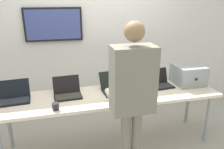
% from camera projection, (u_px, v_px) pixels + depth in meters
% --- Properties ---
extents(ground, '(8.00, 8.00, 0.04)m').
position_uv_depth(ground, '(111.00, 145.00, 3.15)').
color(ground, '#A59F93').
extents(back_wall, '(8.00, 0.11, 2.56)m').
position_uv_depth(back_wall, '(94.00, 41.00, 3.74)').
color(back_wall, silver).
rests_on(back_wall, ground).
extents(workbench, '(2.91, 0.70, 0.78)m').
position_uv_depth(workbench, '(111.00, 98.00, 2.90)').
color(workbench, beige).
rests_on(workbench, ground).
extents(equipment_box, '(0.41, 0.40, 0.28)m').
position_uv_depth(equipment_box, '(188.00, 75.00, 3.20)').
color(equipment_box, gray).
rests_on(equipment_box, workbench).
extents(laptop_station_0, '(0.38, 0.34, 0.23)m').
position_uv_depth(laptop_station_0, '(15.00, 96.00, 2.71)').
color(laptop_station_0, black).
rests_on(laptop_station_0, workbench).
extents(laptop_station_1, '(0.36, 0.33, 0.23)m').
position_uv_depth(laptop_station_1, '(67.00, 92.00, 2.83)').
color(laptop_station_1, black).
rests_on(laptop_station_1, workbench).
extents(laptop_station_2, '(0.40, 0.41, 0.23)m').
position_uv_depth(laptop_station_2, '(115.00, 87.00, 2.98)').
color(laptop_station_2, black).
rests_on(laptop_station_2, workbench).
extents(laptop_station_3, '(0.39, 0.33, 0.23)m').
position_uv_depth(laptop_station_3, '(158.00, 82.00, 3.15)').
color(laptop_station_3, black).
rests_on(laptop_station_3, workbench).
extents(person, '(0.44, 0.58, 1.79)m').
position_uv_depth(person, '(132.00, 91.00, 2.22)').
color(person, slate).
rests_on(person, ground).
extents(coffee_mug, '(0.08, 0.08, 0.08)m').
position_uv_depth(coffee_mug, '(56.00, 106.00, 2.48)').
color(coffee_mug, black).
rests_on(coffee_mug, workbench).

